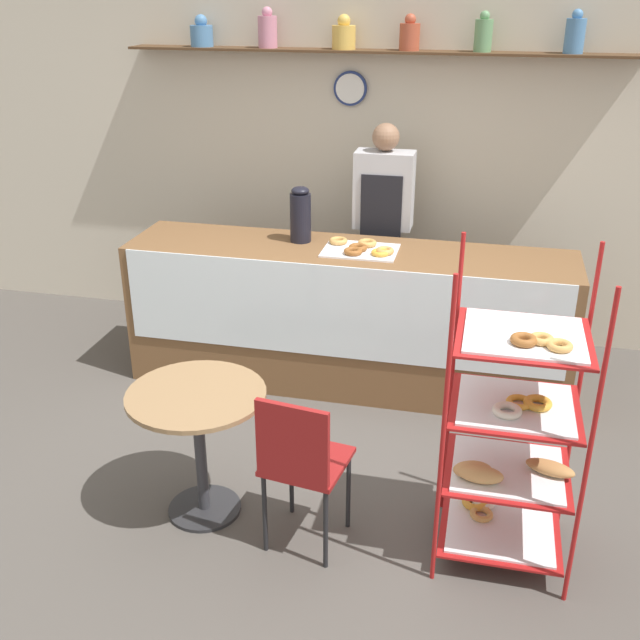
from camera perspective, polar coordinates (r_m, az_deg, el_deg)
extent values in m
plane|color=#4C4742|center=(4.36, -1.38, -12.61)|extent=(14.00, 14.00, 0.00)
cube|color=beige|center=(5.89, 4.19, 11.81)|extent=(10.00, 0.06, 2.70)
cube|color=#4C331E|center=(5.62, 4.20, 19.74)|extent=(3.67, 0.24, 0.02)
cylinder|color=#4C7FB2|center=(5.96, -9.00, 20.59)|extent=(0.17, 0.17, 0.15)
sphere|color=#4C7FB2|center=(5.95, -9.07, 21.58)|extent=(0.09, 0.09, 0.09)
cylinder|color=#CC7F99|center=(5.79, -4.01, 21.05)|extent=(0.14, 0.14, 0.22)
sphere|color=#CC7F99|center=(5.78, -4.05, 22.35)|extent=(0.08, 0.08, 0.08)
cylinder|color=gold|center=(5.66, 1.82, 20.72)|extent=(0.17, 0.17, 0.16)
sphere|color=gold|center=(5.65, 1.84, 21.82)|extent=(0.09, 0.09, 0.09)
cylinder|color=#B24C33|center=(5.58, 6.84, 20.62)|extent=(0.14, 0.14, 0.18)
sphere|color=#B24C33|center=(5.58, 6.90, 21.78)|extent=(0.08, 0.08, 0.08)
cylinder|color=#669966|center=(5.55, 12.34, 20.41)|extent=(0.12, 0.12, 0.21)
sphere|color=#669966|center=(5.54, 12.46, 21.70)|extent=(0.07, 0.07, 0.07)
cylinder|color=#4C7FB2|center=(5.56, 18.84, 19.79)|extent=(0.13, 0.13, 0.22)
sphere|color=#4C7FB2|center=(5.55, 19.03, 21.14)|extent=(0.07, 0.07, 0.07)
cylinder|color=navy|center=(5.78, 2.33, 17.23)|extent=(0.25, 0.03, 0.25)
cylinder|color=white|center=(5.76, 2.30, 17.20)|extent=(0.21, 0.00, 0.21)
cube|color=brown|center=(5.20, 2.09, 0.21)|extent=(3.02, 0.66, 0.99)
cube|color=silver|center=(4.82, 1.35, 0.55)|extent=(2.90, 0.01, 0.64)
cylinder|color=#A51919|center=(3.37, 9.34, -9.04)|extent=(0.02, 0.02, 1.57)
cylinder|color=#A51919|center=(3.41, 19.77, -9.91)|extent=(0.02, 0.02, 1.57)
cylinder|color=#A51919|center=(3.85, 9.99, -4.59)|extent=(0.02, 0.02, 1.57)
cylinder|color=#A51919|center=(3.88, 19.05, -5.39)|extent=(0.02, 0.02, 1.57)
cube|color=#A51919|center=(3.99, 13.54, -15.28)|extent=(0.59, 0.53, 0.01)
cube|color=silver|center=(3.98, 13.55, -15.15)|extent=(0.52, 0.47, 0.01)
torus|color=gold|center=(4.08, 11.72, -13.41)|extent=(0.14, 0.14, 0.04)
torus|color=silver|center=(4.09, 12.37, -13.40)|extent=(0.12, 0.12, 0.03)
torus|color=tan|center=(4.01, 12.20, -14.25)|extent=(0.12, 0.12, 0.03)
cube|color=#A51919|center=(3.78, 14.07, -11.09)|extent=(0.59, 0.53, 0.01)
cube|color=silver|center=(3.77, 14.09, -10.94)|extent=(0.52, 0.47, 0.01)
ellipsoid|color=#B27F47|center=(3.76, 17.13, -10.73)|extent=(0.25, 0.16, 0.06)
ellipsoid|color=tan|center=(3.64, 11.55, -11.12)|extent=(0.20, 0.13, 0.08)
ellipsoid|color=tan|center=(3.62, 12.14, -11.43)|extent=(0.21, 0.09, 0.09)
cube|color=#A51919|center=(3.59, 14.64, -6.43)|extent=(0.59, 0.53, 0.01)
cube|color=silver|center=(3.58, 14.66, -6.27)|extent=(0.52, 0.47, 0.01)
torus|color=gold|center=(3.57, 16.26, -6.10)|extent=(0.13, 0.13, 0.04)
torus|color=gold|center=(3.56, 14.94, -6.07)|extent=(0.12, 0.12, 0.03)
torus|color=silver|center=(3.48, 14.07, -6.71)|extent=(0.13, 0.13, 0.03)
cube|color=#A51919|center=(3.42, 15.26, -1.29)|extent=(0.59, 0.53, 0.01)
cube|color=silver|center=(3.42, 15.28, -1.11)|extent=(0.52, 0.47, 0.01)
torus|color=brown|center=(3.31, 15.27, -1.47)|extent=(0.12, 0.12, 0.04)
torus|color=tan|center=(3.31, 17.80, -1.87)|extent=(0.11, 0.11, 0.03)
torus|color=tan|center=(3.35, 16.52, -1.39)|extent=(0.11, 0.11, 0.03)
cube|color=#282833|center=(5.69, 4.62, 2.32)|extent=(0.25, 0.19, 0.99)
cube|color=#B2B2B7|center=(5.45, 4.90, 9.85)|extent=(0.42, 0.22, 0.55)
cube|color=black|center=(5.36, 4.67, 8.53)|extent=(0.29, 0.01, 0.46)
sphere|color=#8C664C|center=(5.37, 5.04, 13.72)|extent=(0.19, 0.19, 0.19)
cylinder|color=#262628|center=(4.24, -8.77, -13.97)|extent=(0.39, 0.39, 0.02)
cylinder|color=#333338|center=(4.03, -9.08, -10.03)|extent=(0.06, 0.06, 0.69)
cylinder|color=olive|center=(3.85, -9.43, -5.64)|extent=(0.71, 0.71, 0.02)
cylinder|color=black|center=(3.96, 2.18, -12.83)|extent=(0.02, 0.02, 0.46)
cylinder|color=black|center=(4.05, -2.22, -11.81)|extent=(0.02, 0.02, 0.46)
cylinder|color=black|center=(3.72, 0.43, -15.63)|extent=(0.02, 0.02, 0.46)
cylinder|color=black|center=(3.82, -4.23, -14.44)|extent=(0.02, 0.02, 0.46)
cube|color=maroon|center=(3.74, -0.99, -10.71)|extent=(0.43, 0.43, 0.03)
cube|color=maroon|center=(3.49, -2.13, -9.38)|extent=(0.36, 0.08, 0.40)
cylinder|color=black|center=(5.13, -1.49, 7.79)|extent=(0.14, 0.14, 0.33)
ellipsoid|color=black|center=(5.08, -1.52, 9.82)|extent=(0.12, 0.12, 0.06)
cube|color=silver|center=(4.98, 3.09, 5.31)|extent=(0.49, 0.36, 0.01)
torus|color=brown|center=(4.88, 2.53, 5.24)|extent=(0.12, 0.12, 0.04)
torus|color=brown|center=(4.96, 2.91, 5.53)|extent=(0.12, 0.12, 0.04)
torus|color=gold|center=(4.88, 4.61, 5.14)|extent=(0.12, 0.12, 0.03)
torus|color=tan|center=(5.05, 3.62, 5.87)|extent=(0.13, 0.13, 0.04)
torus|color=tan|center=(4.90, 4.97, 5.26)|extent=(0.12, 0.12, 0.04)
torus|color=tan|center=(5.09, 1.40, 6.05)|extent=(0.12, 0.12, 0.03)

